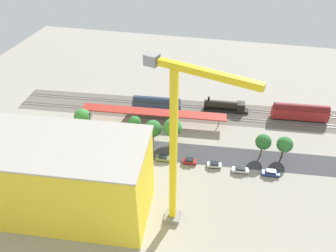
# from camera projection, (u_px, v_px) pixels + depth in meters

# --- Properties ---
(ground_plane) EXTENTS (183.98, 183.98, 0.00)m
(ground_plane) POSITION_uv_depth(u_px,v_px,m) (163.00, 145.00, 99.59)
(ground_plane) COLOR #9E998C
(ground_plane) RESTS_ON ground
(rail_bed) EXTENTS (115.73, 22.82, 0.01)m
(rail_bed) POSITION_uv_depth(u_px,v_px,m) (176.00, 110.00, 115.53)
(rail_bed) COLOR #665E54
(rail_bed) RESTS_ON ground
(street_asphalt) EXTENTS (115.34, 17.71, 0.01)m
(street_asphalt) POSITION_uv_depth(u_px,v_px,m) (161.00, 151.00, 97.19)
(street_asphalt) COLOR #38383D
(street_asphalt) RESTS_ON ground
(track_rails) EXTENTS (114.67, 16.42, 0.12)m
(track_rails) POSITION_uv_depth(u_px,v_px,m) (176.00, 109.00, 115.42)
(track_rails) COLOR #9E9EA8
(track_rails) RESTS_ON ground
(platform_canopy_near) EXTENTS (49.19, 7.95, 4.20)m
(platform_canopy_near) POSITION_uv_depth(u_px,v_px,m) (153.00, 112.00, 107.15)
(platform_canopy_near) COLOR #A82D23
(platform_canopy_near) RESTS_ON ground
(locomotive) EXTENTS (15.94, 4.14, 5.36)m
(locomotive) POSITION_uv_depth(u_px,v_px,m) (226.00, 106.00, 113.77)
(locomotive) COLOR black
(locomotive) RESTS_ON ground
(passenger_coach) EXTENTS (18.93, 4.59, 6.08)m
(passenger_coach) POSITION_uv_depth(u_px,v_px,m) (300.00, 112.00, 108.77)
(passenger_coach) COLOR black
(passenger_coach) RESTS_ON ground
(freight_coach_far) EXTENTS (17.29, 4.46, 6.26)m
(freight_coach_far) POSITION_uv_depth(u_px,v_px,m) (157.00, 105.00, 112.24)
(freight_coach_far) COLOR black
(freight_coach_far) RESTS_ON ground
(parked_car_0) EXTENTS (4.87, 2.02, 1.72)m
(parked_car_0) POSITION_uv_depth(u_px,v_px,m) (271.00, 173.00, 88.49)
(parked_car_0) COLOR black
(parked_car_0) RESTS_ON ground
(parked_car_1) EXTENTS (4.82, 2.23, 1.65)m
(parked_car_1) POSITION_uv_depth(u_px,v_px,m) (240.00, 170.00, 89.51)
(parked_car_1) COLOR black
(parked_car_1) RESTS_ON ground
(parked_car_2) EXTENTS (4.26, 2.14, 1.60)m
(parked_car_2) POSITION_uv_depth(u_px,v_px,m) (214.00, 165.00, 91.18)
(parked_car_2) COLOR black
(parked_car_2) RESTS_ON ground
(parked_car_3) EXTENTS (4.25, 2.08, 1.73)m
(parked_car_3) POSITION_uv_depth(u_px,v_px,m) (189.00, 161.00, 92.36)
(parked_car_3) COLOR black
(parked_car_3) RESTS_ON ground
(parked_car_4) EXTENTS (4.51, 2.10, 1.70)m
(parked_car_4) POSITION_uv_depth(u_px,v_px,m) (163.00, 158.00, 93.46)
(parked_car_4) COLOR black
(parked_car_4) RESTS_ON ground
(parked_car_5) EXTENTS (4.37, 2.29, 1.76)m
(parked_car_5) POSITION_uv_depth(u_px,v_px,m) (139.00, 154.00, 95.04)
(parked_car_5) COLOR black
(parked_car_5) RESTS_ON ground
(construction_building) EXTENTS (40.57, 20.84, 20.56)m
(construction_building) POSITION_uv_depth(u_px,v_px,m) (63.00, 179.00, 73.63)
(construction_building) COLOR yellow
(construction_building) RESTS_ON ground
(construction_roof_slab) EXTENTS (41.21, 21.49, 0.40)m
(construction_roof_slab) POSITION_uv_depth(u_px,v_px,m) (53.00, 144.00, 67.41)
(construction_roof_slab) COLOR #ADA89E
(construction_roof_slab) RESTS_ON construction_building
(tower_crane) EXTENTS (20.46, 7.88, 41.39)m
(tower_crane) POSITION_uv_depth(u_px,v_px,m) (178.00, 145.00, 63.08)
(tower_crane) COLOR gray
(tower_crane) RESTS_ON ground
(box_truck_0) EXTENTS (9.86, 2.68, 3.47)m
(box_truck_0) POSITION_uv_depth(u_px,v_px,m) (87.00, 160.00, 91.31)
(box_truck_0) COLOR black
(box_truck_0) RESTS_ON ground
(street_tree_0) EXTENTS (4.60, 4.60, 7.48)m
(street_tree_0) POSITION_uv_depth(u_px,v_px,m) (263.00, 142.00, 92.53)
(street_tree_0) COLOR brown
(street_tree_0) RESTS_ON ground
(street_tree_1) EXTENTS (4.04, 4.04, 7.34)m
(street_tree_1) POSITION_uv_depth(u_px,v_px,m) (135.00, 122.00, 100.20)
(street_tree_1) COLOR brown
(street_tree_1) RESTS_ON ground
(street_tree_2) EXTENTS (5.77, 5.77, 8.60)m
(street_tree_2) POSITION_uv_depth(u_px,v_px,m) (173.00, 128.00, 97.21)
(street_tree_2) COLOR brown
(street_tree_2) RESTS_ON ground
(street_tree_3) EXTENTS (5.29, 5.29, 7.88)m
(street_tree_3) POSITION_uv_depth(u_px,v_px,m) (82.00, 117.00, 102.75)
(street_tree_3) COLOR brown
(street_tree_3) RESTS_ON ground
(street_tree_4) EXTENTS (4.68, 4.68, 7.26)m
(street_tree_4) POSITION_uv_depth(u_px,v_px,m) (285.00, 145.00, 92.00)
(street_tree_4) COLOR brown
(street_tree_4) RESTS_ON ground
(street_tree_5) EXTENTS (5.39, 5.39, 7.35)m
(street_tree_5) POSITION_uv_depth(u_px,v_px,m) (153.00, 129.00, 98.60)
(street_tree_5) COLOR brown
(street_tree_5) RESTS_ON ground
(traffic_light) EXTENTS (0.50, 0.36, 7.30)m
(traffic_light) POSITION_uv_depth(u_px,v_px,m) (91.00, 120.00, 102.20)
(traffic_light) COLOR #333333
(traffic_light) RESTS_ON ground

